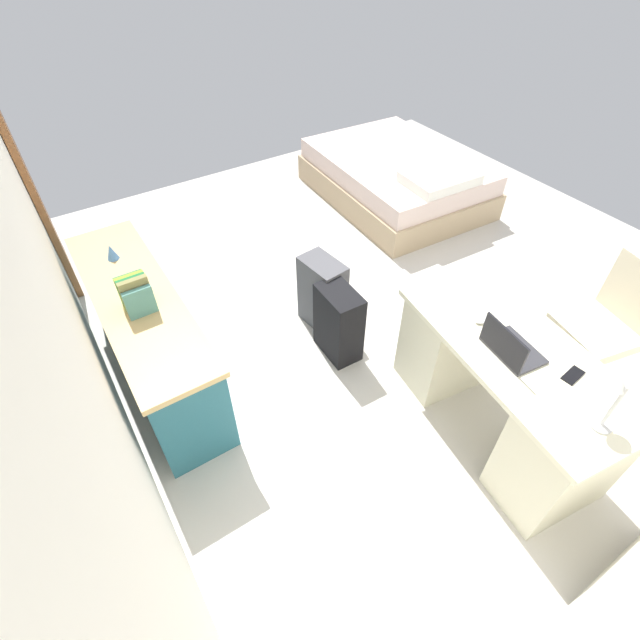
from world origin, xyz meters
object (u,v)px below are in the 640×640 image
at_px(suitcase_black, 339,323).
at_px(laptop, 509,347).
at_px(bed, 396,178).
at_px(cell_phone_near_laptop, 573,375).
at_px(desk, 502,388).
at_px(figurine_small, 111,252).
at_px(office_chair, 601,332).
at_px(computer_mouse, 483,320).
at_px(suitcase_spare_grey, 322,294).
at_px(desk_lamp, 616,386).
at_px(credenza, 149,336).

relative_size(suitcase_black, laptop, 1.71).
distance_m(bed, cell_phone_near_laptop, 3.27).
bearing_deg(desk, figurine_small, 38.24).
height_order(office_chair, computer_mouse, office_chair).
height_order(desk, suitcase_spare_grey, desk).
bearing_deg(office_chair, cell_phone_near_laptop, 105.52).
bearing_deg(cell_phone_near_laptop, laptop, 22.56).
distance_m(desk, desk_lamp, 0.80).
distance_m(suitcase_black, desk_lamp, 1.80).
xyz_separation_m(suitcase_black, computer_mouse, (-0.83, -0.44, 0.48)).
bearing_deg(computer_mouse, office_chair, -101.39).
distance_m(desk_lamp, figurine_small, 3.06).
distance_m(suitcase_spare_grey, computer_mouse, 1.30).
distance_m(office_chair, laptop, 1.07).
height_order(credenza, suitcase_black, credenza).
xyz_separation_m(credenza, suitcase_spare_grey, (-0.21, -1.28, -0.07)).
height_order(credenza, cell_phone_near_laptop, cell_phone_near_laptop).
height_order(suitcase_spare_grey, computer_mouse, computer_mouse).
bearing_deg(desk_lamp, cell_phone_near_laptop, -34.82).
bearing_deg(suitcase_spare_grey, bed, -61.60).
distance_m(desk, suitcase_spare_grey, 1.48).
relative_size(bed, cell_phone_near_laptop, 14.49).
bearing_deg(credenza, desk_lamp, -143.57).
relative_size(laptop, desk_lamp, 0.98).
xyz_separation_m(bed, laptop, (-2.65, 1.49, 0.56)).
distance_m(suitcase_black, computer_mouse, 1.05).
xyz_separation_m(desk, office_chair, (-0.05, -0.91, 0.03)).
xyz_separation_m(laptop, cell_phone_near_laptop, (-0.30, -0.16, -0.04)).
height_order(desk, cell_phone_near_laptop, cell_phone_near_laptop).
xyz_separation_m(office_chair, suitcase_spare_grey, (1.48, 1.28, -0.12)).
bearing_deg(cell_phone_near_laptop, office_chair, -80.91).
bearing_deg(credenza, computer_mouse, -129.83).
distance_m(desk, computer_mouse, 0.46).
height_order(bed, cell_phone_near_laptop, cell_phone_near_laptop).
distance_m(credenza, cell_phone_near_laptop, 2.62).
bearing_deg(figurine_small, suitcase_black, -129.70).
xyz_separation_m(bed, suitcase_black, (-1.57, 1.85, 0.05)).
distance_m(credenza, laptop, 2.30).
relative_size(suitcase_spare_grey, figurine_small, 5.44).
relative_size(credenza, suitcase_spare_grey, 3.01).
bearing_deg(bed, suitcase_black, 130.27).
xyz_separation_m(suitcase_spare_grey, computer_mouse, (-1.16, -0.37, 0.46)).
bearing_deg(figurine_small, suitcase_spare_grey, -117.82).
xyz_separation_m(suitcase_spare_grey, laptop, (-1.41, -0.29, 0.50)).
bearing_deg(desk_lamp, credenza, 36.43).
xyz_separation_m(office_chair, figurine_small, (2.16, 2.57, 0.37)).
relative_size(desk, laptop, 4.50).
distance_m(laptop, desk_lamp, 0.56).
height_order(suitcase_spare_grey, laptop, laptop).
distance_m(laptop, cell_phone_near_laptop, 0.34).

